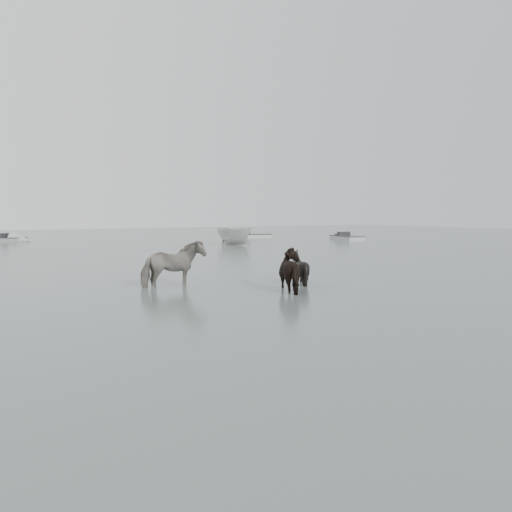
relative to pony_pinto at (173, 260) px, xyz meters
name	(u,v)px	position (x,y,z in m)	size (l,w,h in m)	color
ground	(292,288)	(3.03, -2.52, -0.87)	(140.00, 140.00, 0.00)	#4B5955
pony_pinto	(173,260)	(0.00, 0.00, 0.00)	(0.94, 2.07, 1.75)	black
pony_dark	(296,264)	(2.86, -2.93, -0.06)	(1.61, 1.37, 1.62)	black
pony_black	(300,263)	(3.93, -1.72, -0.17)	(1.14, 1.28, 1.41)	black
boat_small	(235,235)	(12.92, 18.23, -0.09)	(1.52, 4.05, 1.57)	beige
skiff_port	(347,236)	(25.21, 18.87, -0.50)	(5.65, 1.60, 0.75)	#ADB0AD
skiff_mid	(0,237)	(-2.00, 33.10, -0.50)	(5.93, 1.60, 0.75)	#9C9E9C
skiff_star	(253,234)	(20.29, 27.23, -0.50)	(5.00, 1.60, 0.75)	beige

